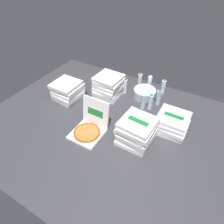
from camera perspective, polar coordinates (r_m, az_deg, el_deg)
The scene contains 14 objects.
ground_plane at distance 2.36m, azimuth -0.03°, elevation -4.59°, with size 3.20×2.40×0.02m, color #38383D.
open_pizza_box at distance 2.25m, azimuth -6.71°, elevation -4.47°, with size 0.35×0.41×0.37m.
pizza_stack_right_far at distance 2.36m, azimuth 17.43°, elevation -3.16°, with size 0.37×0.37×0.21m.
pizza_stack_left_far at distance 2.10m, azimuth 7.31°, elevation -5.74°, with size 0.39×0.38×0.31m.
pizza_stack_left_mid at distance 2.79m, azimuth -13.11°, elevation 6.24°, with size 0.39×0.39×0.25m.
pizza_stack_center_near at distance 2.77m, azimuth -1.00°, elevation 7.77°, with size 0.37×0.38×0.31m.
ice_bucket at distance 2.82m, azimuth 9.67°, elevation 5.53°, with size 0.32×0.32×0.13m, color #B7BABF.
water_bottle_0 at distance 2.58m, azimuth 9.28°, elevation 3.18°, with size 0.06×0.06×0.24m.
water_bottle_1 at distance 2.59m, azimuth 11.37°, elevation 2.97°, with size 0.06×0.06×0.24m.
water_bottle_2 at distance 2.97m, azimuth 11.12°, elevation 8.49°, with size 0.06×0.06×0.24m.
water_bottle_3 at distance 2.85m, azimuth 3.88°, elevation 7.70°, with size 0.06×0.06×0.24m.
water_bottle_4 at distance 2.92m, azimuth 15.00°, elevation 7.19°, with size 0.06×0.06×0.24m.
water_bottle_5 at distance 2.69m, azimuth 13.71°, elevation 4.24°, with size 0.06×0.06×0.24m.
water_bottle_6 at distance 3.01m, azimuth 8.29°, elevation 9.33°, with size 0.06×0.06×0.24m.
Camera 1 is at (0.82, -1.43, 1.67)m, focal length 30.63 mm.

